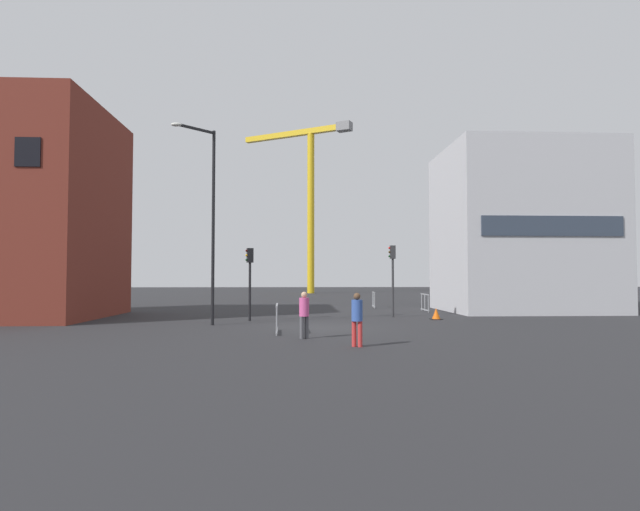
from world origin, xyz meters
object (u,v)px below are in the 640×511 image
construction_crane (309,183)px  streetlamp_tall (209,210)px  traffic_light_crosswalk (393,269)px  traffic_cone_by_barrier (436,314)px  pedestrian_walking (357,315)px  traffic_light_near (250,271)px  pedestrian_waiting (304,311)px

construction_crane → streetlamp_tall: 43.82m
traffic_light_crosswalk → traffic_cone_by_barrier: size_ratio=6.64×
streetlamp_tall → pedestrian_walking: size_ratio=5.26×
construction_crane → traffic_light_crosswalk: construction_crane is taller
construction_crane → traffic_light_near: size_ratio=6.06×
traffic_light_crosswalk → construction_crane: bearing=95.1°
traffic_light_near → streetlamp_tall: bearing=-126.0°
traffic_light_near → traffic_cone_by_barrier: size_ratio=6.17×
traffic_cone_by_barrier → streetlamp_tall: bearing=-166.5°
pedestrian_waiting → traffic_cone_by_barrier: bearing=48.3°
pedestrian_walking → pedestrian_waiting: bearing=126.5°
traffic_light_crosswalk → traffic_cone_by_barrier: (1.88, -1.54, -2.29)m
traffic_cone_by_barrier → pedestrian_waiting: bearing=-131.7°
construction_crane → traffic_light_crosswalk: 40.21m
traffic_light_crosswalk → pedestrian_waiting: traffic_light_crosswalk is taller
pedestrian_walking → traffic_cone_by_barrier: size_ratio=2.89×
pedestrian_waiting → construction_crane: bearing=88.3°
pedestrian_waiting → traffic_cone_by_barrier: size_ratio=2.84×
pedestrian_walking → traffic_cone_by_barrier: 10.98m
traffic_light_near → traffic_cone_by_barrier: 9.48m
construction_crane → traffic_light_crosswalk: size_ratio=5.64×
traffic_light_crosswalk → pedestrian_walking: size_ratio=2.30×
pedestrian_walking → traffic_cone_by_barrier: (5.14, 9.68, -0.69)m
construction_crane → traffic_cone_by_barrier: size_ratio=37.42×
streetlamp_tall → traffic_light_crosswalk: size_ratio=2.29×
streetlamp_tall → pedestrian_walking: (5.72, -7.08, -4.11)m
streetlamp_tall → traffic_cone_by_barrier: bearing=13.5°
pedestrian_walking → traffic_light_crosswalk: bearing=73.8°
streetlamp_tall → traffic_light_crosswalk: (8.98, 4.14, -2.52)m
construction_crane → pedestrian_walking: construction_crane is taller
streetlamp_tall → traffic_light_near: (1.62, 2.23, -2.68)m
traffic_light_near → pedestrian_waiting: 7.74m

